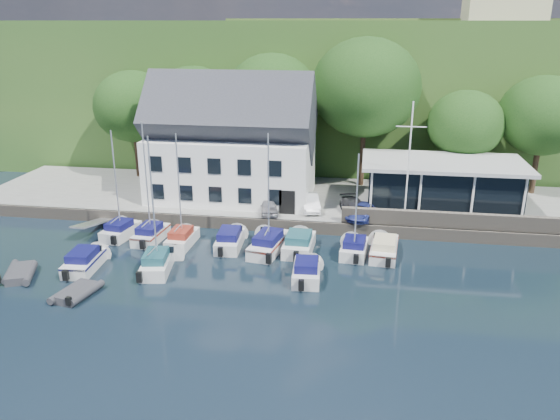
{
  "coord_description": "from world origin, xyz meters",
  "views": [
    {
      "loc": [
        4.46,
        -29.18,
        15.97
      ],
      "look_at": [
        -1.53,
        9.0,
        2.54
      ],
      "focal_mm": 35.0,
      "sensor_mm": 36.0,
      "label": 1
    }
  ],
  "objects_px": {
    "boat_r1_1": "(147,189)",
    "boat_r1_5": "(299,242)",
    "car_blue": "(363,211)",
    "flagpole": "(409,164)",
    "car_white": "(310,202)",
    "boat_r2_0": "(85,259)",
    "boat_r1_6": "(357,200)",
    "boat_r2_1": "(153,209)",
    "car_silver": "(269,206)",
    "club_pavilion": "(441,185)",
    "boat_r1_3": "(230,238)",
    "harbor_building": "(232,149)",
    "boat_r1_4": "(268,191)",
    "boat_r1_7": "(384,246)",
    "dinghy_1": "(77,291)",
    "boat_r2_3": "(307,269)",
    "dinghy_0": "(20,272)",
    "boat_r1_2": "(179,193)",
    "car_dgrey": "(354,207)",
    "boat_r1_0": "(116,185)"
  },
  "relations": [
    {
      "from": "harbor_building",
      "to": "boat_r2_1",
      "type": "distance_m",
      "value": 14.0
    },
    {
      "from": "flagpole",
      "to": "boat_r1_6",
      "type": "height_order",
      "value": "flagpole"
    },
    {
      "from": "car_blue",
      "to": "dinghy_1",
      "type": "height_order",
      "value": "car_blue"
    },
    {
      "from": "boat_r1_3",
      "to": "boat_r1_4",
      "type": "distance_m",
      "value": 4.93
    },
    {
      "from": "car_blue",
      "to": "flagpole",
      "type": "bearing_deg",
      "value": 13.09
    },
    {
      "from": "dinghy_0",
      "to": "boat_r1_7",
      "type": "bearing_deg",
      "value": -5.29
    },
    {
      "from": "car_white",
      "to": "boat_r1_4",
      "type": "height_order",
      "value": "boat_r1_4"
    },
    {
      "from": "dinghy_0",
      "to": "boat_r1_2",
      "type": "bearing_deg",
      "value": 15.71
    },
    {
      "from": "boat_r1_1",
      "to": "boat_r2_3",
      "type": "bearing_deg",
      "value": -16.48
    },
    {
      "from": "boat_r1_4",
      "to": "boat_r2_3",
      "type": "relative_size",
      "value": 1.79
    },
    {
      "from": "harbor_building",
      "to": "boat_r2_0",
      "type": "height_order",
      "value": "harbor_building"
    },
    {
      "from": "flagpole",
      "to": "boat_r2_1",
      "type": "distance_m",
      "value": 19.31
    },
    {
      "from": "car_white",
      "to": "flagpole",
      "type": "height_order",
      "value": "flagpole"
    },
    {
      "from": "boat_r1_5",
      "to": "boat_r1_7",
      "type": "bearing_deg",
      "value": 3.83
    },
    {
      "from": "car_silver",
      "to": "club_pavilion",
      "type": "bearing_deg",
      "value": -0.45
    },
    {
      "from": "boat_r1_1",
      "to": "boat_r1_3",
      "type": "bearing_deg",
      "value": 2.78
    },
    {
      "from": "boat_r1_1",
      "to": "boat_r1_3",
      "type": "relative_size",
      "value": 1.39
    },
    {
      "from": "car_blue",
      "to": "boat_r2_0",
      "type": "relative_size",
      "value": 0.6
    },
    {
      "from": "harbor_building",
      "to": "car_silver",
      "type": "xyz_separation_m",
      "value": [
        3.97,
        -3.95,
        -3.76
      ]
    },
    {
      "from": "boat_r1_1",
      "to": "boat_r2_1",
      "type": "height_order",
      "value": "boat_r2_1"
    },
    {
      "from": "car_dgrey",
      "to": "boat_r1_3",
      "type": "relative_size",
      "value": 0.68
    },
    {
      "from": "harbor_building",
      "to": "car_white",
      "type": "relative_size",
      "value": 3.66
    },
    {
      "from": "car_silver",
      "to": "boat_r2_0",
      "type": "height_order",
      "value": "car_silver"
    },
    {
      "from": "boat_r1_7",
      "to": "boat_r2_1",
      "type": "xyz_separation_m",
      "value": [
        -15.15,
        -4.95,
        3.7
      ]
    },
    {
      "from": "boat_r1_7",
      "to": "dinghy_1",
      "type": "bearing_deg",
      "value": -148.51
    },
    {
      "from": "boat_r2_3",
      "to": "boat_r2_1",
      "type": "bearing_deg",
      "value": 177.82
    },
    {
      "from": "club_pavilion",
      "to": "boat_r1_5",
      "type": "bearing_deg",
      "value": -141.59
    },
    {
      "from": "car_silver",
      "to": "boat_r2_0",
      "type": "distance_m",
      "value": 15.01
    },
    {
      "from": "car_silver",
      "to": "boat_r2_1",
      "type": "xyz_separation_m",
      "value": [
        -5.86,
        -9.89,
        2.8
      ]
    },
    {
      "from": "car_white",
      "to": "boat_r1_2",
      "type": "xyz_separation_m",
      "value": [
        -8.9,
        -6.74,
        2.48
      ]
    },
    {
      "from": "car_white",
      "to": "boat_r2_0",
      "type": "xyz_separation_m",
      "value": [
        -14.1,
        -11.69,
        -0.95
      ]
    },
    {
      "from": "club_pavilion",
      "to": "car_blue",
      "type": "height_order",
      "value": "club_pavilion"
    },
    {
      "from": "club_pavilion",
      "to": "dinghy_0",
      "type": "bearing_deg",
      "value": -151.1
    },
    {
      "from": "harbor_building",
      "to": "boat_r1_0",
      "type": "xyz_separation_m",
      "value": [
        -6.93,
        -8.51,
        -1.16
      ]
    },
    {
      "from": "harbor_building",
      "to": "flagpole",
      "type": "bearing_deg",
      "value": -16.27
    },
    {
      "from": "club_pavilion",
      "to": "car_blue",
      "type": "xyz_separation_m",
      "value": [
        -6.38,
        -3.51,
        -1.44
      ]
    },
    {
      "from": "club_pavilion",
      "to": "boat_r1_1",
      "type": "height_order",
      "value": "boat_r1_1"
    },
    {
      "from": "boat_r1_6",
      "to": "boat_r2_1",
      "type": "height_order",
      "value": "boat_r2_1"
    },
    {
      "from": "flagpole",
      "to": "boat_r1_3",
      "type": "bearing_deg",
      "value": -160.05
    },
    {
      "from": "boat_r1_4",
      "to": "dinghy_0",
      "type": "relative_size",
      "value": 2.83
    },
    {
      "from": "boat_r1_1",
      "to": "boat_r1_5",
      "type": "bearing_deg",
      "value": 3.02
    },
    {
      "from": "harbor_building",
      "to": "dinghy_1",
      "type": "bearing_deg",
      "value": -106.7
    },
    {
      "from": "boat_r1_0",
      "to": "boat_r2_0",
      "type": "bearing_deg",
      "value": -80.8
    },
    {
      "from": "boat_r1_7",
      "to": "dinghy_0",
      "type": "relative_size",
      "value": 1.93
    },
    {
      "from": "car_dgrey",
      "to": "boat_r1_5",
      "type": "bearing_deg",
      "value": -141.75
    },
    {
      "from": "club_pavilion",
      "to": "boat_r2_1",
      "type": "relative_size",
      "value": 1.51
    },
    {
      "from": "car_silver",
      "to": "car_white",
      "type": "height_order",
      "value": "car_white"
    },
    {
      "from": "boat_r2_0",
      "to": "dinghy_0",
      "type": "height_order",
      "value": "boat_r2_0"
    },
    {
      "from": "boat_r1_4",
      "to": "boat_r2_1",
      "type": "height_order",
      "value": "boat_r1_4"
    },
    {
      "from": "boat_r1_1",
      "to": "boat_r2_3",
      "type": "distance_m",
      "value": 13.82
    }
  ]
}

